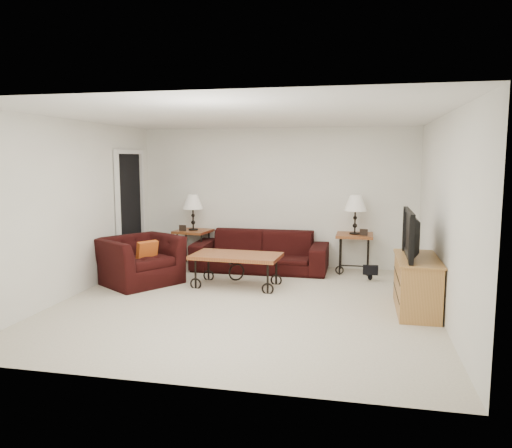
{
  "coord_description": "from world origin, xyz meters",
  "views": [
    {
      "loc": [
        1.5,
        -6.36,
        1.96
      ],
      "look_at": [
        0.0,
        0.7,
        1.0
      ],
      "focal_mm": 34.75,
      "sensor_mm": 36.0,
      "label": 1
    }
  ],
  "objects_px": {
    "lamp_right": "(355,215)",
    "tv_stand": "(417,284)",
    "armchair": "(140,260)",
    "television": "(417,234)",
    "sofa": "(260,251)",
    "lamp_left": "(193,212)",
    "side_table_left": "(194,248)",
    "side_table_right": "(354,253)",
    "coffee_table": "(236,270)",
    "backpack": "(370,266)"
  },
  "relations": [
    {
      "from": "tv_stand",
      "to": "armchair",
      "type": "bearing_deg",
      "value": 171.66
    },
    {
      "from": "sofa",
      "to": "coffee_table",
      "type": "relative_size",
      "value": 1.75
    },
    {
      "from": "sofa",
      "to": "coffee_table",
      "type": "bearing_deg",
      "value": -96.56
    },
    {
      "from": "side_table_left",
      "to": "armchair",
      "type": "height_order",
      "value": "armchair"
    },
    {
      "from": "tv_stand",
      "to": "television",
      "type": "distance_m",
      "value": 0.65
    },
    {
      "from": "lamp_left",
      "to": "tv_stand",
      "type": "distance_m",
      "value": 4.31
    },
    {
      "from": "lamp_left",
      "to": "side_table_right",
      "type": "bearing_deg",
      "value": 0.0
    },
    {
      "from": "side_table_left",
      "to": "side_table_right",
      "type": "distance_m",
      "value": 2.91
    },
    {
      "from": "television",
      "to": "side_table_right",
      "type": "bearing_deg",
      "value": -158.97
    },
    {
      "from": "sofa",
      "to": "lamp_right",
      "type": "xyz_separation_m",
      "value": [
        1.62,
        0.18,
        0.66
      ]
    },
    {
      "from": "side_table_left",
      "to": "side_table_right",
      "type": "bearing_deg",
      "value": 0.0
    },
    {
      "from": "sofa",
      "to": "lamp_left",
      "type": "distance_m",
      "value": 1.45
    },
    {
      "from": "sofa",
      "to": "television",
      "type": "bearing_deg",
      "value": -38.04
    },
    {
      "from": "armchair",
      "to": "backpack",
      "type": "relative_size",
      "value": 2.39
    },
    {
      "from": "lamp_left",
      "to": "backpack",
      "type": "relative_size",
      "value": 1.37
    },
    {
      "from": "lamp_left",
      "to": "armchair",
      "type": "bearing_deg",
      "value": -104.46
    },
    {
      "from": "coffee_table",
      "to": "lamp_left",
      "type": "bearing_deg",
      "value": 130.76
    },
    {
      "from": "sofa",
      "to": "backpack",
      "type": "bearing_deg",
      "value": -9.88
    },
    {
      "from": "lamp_left",
      "to": "television",
      "type": "height_order",
      "value": "television"
    },
    {
      "from": "tv_stand",
      "to": "lamp_left",
      "type": "bearing_deg",
      "value": 150.93
    },
    {
      "from": "coffee_table",
      "to": "tv_stand",
      "type": "height_order",
      "value": "tv_stand"
    },
    {
      "from": "armchair",
      "to": "backpack",
      "type": "xyz_separation_m",
      "value": [
        3.56,
        0.96,
        -0.13
      ]
    },
    {
      "from": "sofa",
      "to": "lamp_right",
      "type": "height_order",
      "value": "lamp_right"
    },
    {
      "from": "coffee_table",
      "to": "backpack",
      "type": "relative_size",
      "value": 2.82
    },
    {
      "from": "tv_stand",
      "to": "television",
      "type": "relative_size",
      "value": 1.12
    },
    {
      "from": "tv_stand",
      "to": "backpack",
      "type": "bearing_deg",
      "value": 109.33
    },
    {
      "from": "armchair",
      "to": "tv_stand",
      "type": "distance_m",
      "value": 4.15
    },
    {
      "from": "side_table_right",
      "to": "coffee_table",
      "type": "distance_m",
      "value": 2.21
    },
    {
      "from": "armchair",
      "to": "tv_stand",
      "type": "height_order",
      "value": "armchair"
    },
    {
      "from": "side_table_left",
      "to": "lamp_right",
      "type": "relative_size",
      "value": 0.97
    },
    {
      "from": "armchair",
      "to": "backpack",
      "type": "distance_m",
      "value": 3.69
    },
    {
      "from": "side_table_left",
      "to": "television",
      "type": "height_order",
      "value": "television"
    },
    {
      "from": "armchair",
      "to": "television",
      "type": "distance_m",
      "value": 4.18
    },
    {
      "from": "side_table_right",
      "to": "sofa",
      "type": "bearing_deg",
      "value": -173.66
    },
    {
      "from": "lamp_left",
      "to": "television",
      "type": "bearing_deg",
      "value": -29.2
    },
    {
      "from": "sofa",
      "to": "tv_stand",
      "type": "xyz_separation_m",
      "value": [
        2.44,
        -1.89,
        0.01
      ]
    },
    {
      "from": "backpack",
      "to": "tv_stand",
      "type": "bearing_deg",
      "value": -75.02
    },
    {
      "from": "lamp_right",
      "to": "television",
      "type": "xyz_separation_m",
      "value": [
        0.8,
        -2.07,
        -0.0
      ]
    },
    {
      "from": "lamp_left",
      "to": "tv_stand",
      "type": "xyz_separation_m",
      "value": [
        3.73,
        -2.07,
        -0.63
      ]
    },
    {
      "from": "tv_stand",
      "to": "side_table_left",
      "type": "bearing_deg",
      "value": 150.93
    },
    {
      "from": "side_table_right",
      "to": "lamp_right",
      "type": "height_order",
      "value": "lamp_right"
    },
    {
      "from": "lamp_right",
      "to": "tv_stand",
      "type": "distance_m",
      "value": 2.32
    },
    {
      "from": "coffee_table",
      "to": "backpack",
      "type": "height_order",
      "value": "coffee_table"
    },
    {
      "from": "side_table_left",
      "to": "coffee_table",
      "type": "bearing_deg",
      "value": -49.24
    },
    {
      "from": "coffee_table",
      "to": "television",
      "type": "relative_size",
      "value": 1.28
    },
    {
      "from": "lamp_right",
      "to": "lamp_left",
      "type": "bearing_deg",
      "value": 180.0
    },
    {
      "from": "lamp_left",
      "to": "side_table_left",
      "type": "bearing_deg",
      "value": 0.0
    },
    {
      "from": "side_table_left",
      "to": "television",
      "type": "distance_m",
      "value": 4.3
    },
    {
      "from": "sofa",
      "to": "tv_stand",
      "type": "relative_size",
      "value": 2.01
    },
    {
      "from": "lamp_left",
      "to": "tv_stand",
      "type": "bearing_deg",
      "value": -29.07
    }
  ]
}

